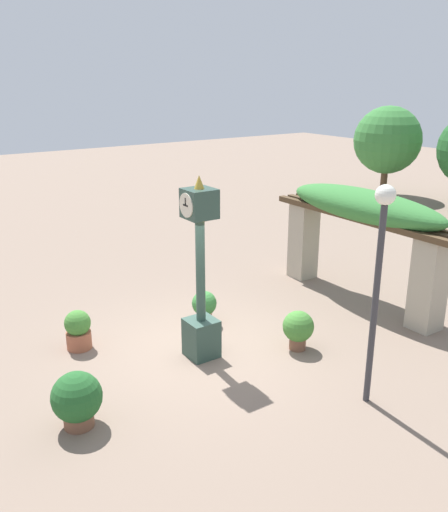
{
  "coord_description": "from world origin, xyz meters",
  "views": [
    {
      "loc": [
        7.83,
        -4.77,
        4.89
      ],
      "look_at": [
        0.24,
        0.41,
        1.84
      ],
      "focal_mm": 38.0,
      "sensor_mm": 36.0,
      "label": 1
    }
  ],
  "objects_px": {
    "potted_plant_near_right": "(78,329)",
    "lamp_post": "(379,259)",
    "potted_plant_far_right": "(204,306)",
    "potted_plant_far_left": "(298,328)",
    "pedestal_clock": "(201,283)",
    "potted_plant_near_left": "(77,399)"
  },
  "relations": [
    {
      "from": "pedestal_clock",
      "to": "lamp_post",
      "type": "relative_size",
      "value": 0.97
    },
    {
      "from": "potted_plant_far_right",
      "to": "potted_plant_near_left",
      "type": "bearing_deg",
      "value": -60.79
    },
    {
      "from": "potted_plant_far_right",
      "to": "lamp_post",
      "type": "relative_size",
      "value": 0.21
    },
    {
      "from": "pedestal_clock",
      "to": "potted_plant_near_left",
      "type": "relative_size",
      "value": 3.88
    },
    {
      "from": "potted_plant_near_right",
      "to": "lamp_post",
      "type": "height_order",
      "value": "lamp_post"
    },
    {
      "from": "pedestal_clock",
      "to": "potted_plant_far_left",
      "type": "relative_size",
      "value": 4.4
    },
    {
      "from": "potted_plant_near_right",
      "to": "potted_plant_far_right",
      "type": "relative_size",
      "value": 1.06
    },
    {
      "from": "potted_plant_far_left",
      "to": "lamp_post",
      "type": "bearing_deg",
      "value": -7.29
    },
    {
      "from": "potted_plant_far_right",
      "to": "potted_plant_near_right",
      "type": "bearing_deg",
      "value": -99.95
    },
    {
      "from": "pedestal_clock",
      "to": "lamp_post",
      "type": "bearing_deg",
      "value": 27.09
    },
    {
      "from": "potted_plant_near_left",
      "to": "pedestal_clock",
      "type": "bearing_deg",
      "value": 106.61
    },
    {
      "from": "potted_plant_near_right",
      "to": "lamp_post",
      "type": "bearing_deg",
      "value": 36.39
    },
    {
      "from": "pedestal_clock",
      "to": "lamp_post",
      "type": "xyz_separation_m",
      "value": [
        2.71,
        1.39,
        0.94
      ]
    },
    {
      "from": "pedestal_clock",
      "to": "potted_plant_far_left",
      "type": "bearing_deg",
      "value": 63.75
    },
    {
      "from": "potted_plant_near_right",
      "to": "potted_plant_far_left",
      "type": "distance_m",
      "value": 4.13
    },
    {
      "from": "potted_plant_near_left",
      "to": "potted_plant_far_right",
      "type": "relative_size",
      "value": 1.2
    },
    {
      "from": "potted_plant_near_left",
      "to": "potted_plant_far_left",
      "type": "bearing_deg",
      "value": 89.68
    },
    {
      "from": "pedestal_clock",
      "to": "potted_plant_far_right",
      "type": "relative_size",
      "value": 4.67
    },
    {
      "from": "potted_plant_far_left",
      "to": "potted_plant_far_right",
      "type": "bearing_deg",
      "value": -155.77
    },
    {
      "from": "potted_plant_near_left",
      "to": "potted_plant_far_left",
      "type": "distance_m",
      "value": 4.25
    },
    {
      "from": "lamp_post",
      "to": "potted_plant_near_right",
      "type": "bearing_deg",
      "value": -143.61
    },
    {
      "from": "potted_plant_near_left",
      "to": "potted_plant_near_right",
      "type": "height_order",
      "value": "potted_plant_near_left"
    }
  ]
}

